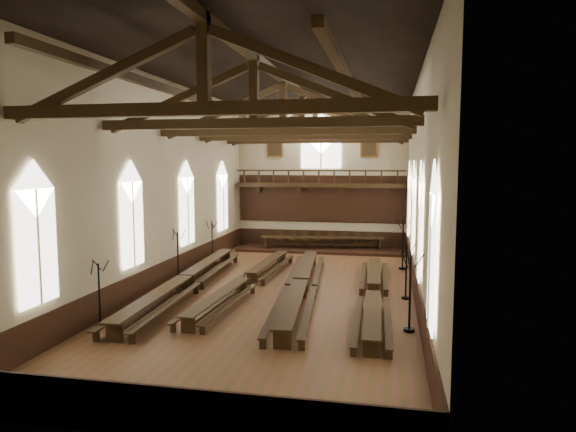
# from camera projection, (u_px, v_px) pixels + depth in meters

# --- Properties ---
(ground) EXTENTS (26.00, 26.00, 0.00)m
(ground) POSITION_uv_depth(u_px,v_px,m) (283.00, 292.00, 23.86)
(ground) COLOR brown
(ground) RESTS_ON ground
(room_walls) EXTENTS (26.00, 26.00, 26.00)m
(room_walls) POSITION_uv_depth(u_px,v_px,m) (283.00, 152.00, 23.18)
(room_walls) COLOR #C3B793
(room_walls) RESTS_ON ground
(wainscot_band) EXTENTS (12.00, 26.00, 1.20)m
(wainscot_band) POSITION_uv_depth(u_px,v_px,m) (283.00, 279.00, 23.80)
(wainscot_band) COLOR black
(wainscot_band) RESTS_ON ground
(side_windows) EXTENTS (11.85, 19.80, 4.50)m
(side_windows) POSITION_uv_depth(u_px,v_px,m) (283.00, 212.00, 23.47)
(side_windows) COLOR white
(side_windows) RESTS_ON room_walls
(end_window) EXTENTS (2.80, 0.12, 3.80)m
(end_window) POSITION_uv_depth(u_px,v_px,m) (321.00, 145.00, 35.68)
(end_window) COLOR white
(end_window) RESTS_ON room_walls
(minstrels_gallery) EXTENTS (11.80, 1.24, 3.70)m
(minstrels_gallery) POSITION_uv_depth(u_px,v_px,m) (320.00, 193.00, 35.80)
(minstrels_gallery) COLOR #31230F
(minstrels_gallery) RESTS_ON room_walls
(portraits) EXTENTS (7.75, 0.09, 1.45)m
(portraits) POSITION_uv_depth(u_px,v_px,m) (321.00, 147.00, 35.70)
(portraits) COLOR brown
(portraits) RESTS_ON room_walls
(roof_trusses) EXTENTS (11.70, 25.70, 2.80)m
(roof_trusses) POSITION_uv_depth(u_px,v_px,m) (283.00, 113.00, 23.00)
(roof_trusses) COLOR #31230F
(roof_trusses) RESTS_ON room_walls
(refectory_row_a) EXTENTS (1.94, 14.68, 0.77)m
(refectory_row_a) POSITION_uv_depth(u_px,v_px,m) (185.00, 279.00, 23.96)
(refectory_row_a) COLOR #31230F
(refectory_row_a) RESTS_ON ground
(refectory_row_b) EXTENTS (1.65, 13.75, 0.67)m
(refectory_row_b) POSITION_uv_depth(u_px,v_px,m) (247.00, 279.00, 24.38)
(refectory_row_b) COLOR #31230F
(refectory_row_b) RESTS_ON ground
(refectory_row_c) EXTENTS (2.14, 14.57, 0.76)m
(refectory_row_c) POSITION_uv_depth(u_px,v_px,m) (300.00, 283.00, 23.32)
(refectory_row_c) COLOR #31230F
(refectory_row_c) RESTS_ON ground
(refectory_row_d) EXTENTS (1.48, 13.60, 0.66)m
(refectory_row_d) POSITION_uv_depth(u_px,v_px,m) (373.00, 291.00, 22.15)
(refectory_row_d) COLOR #31230F
(refectory_row_d) RESTS_ON ground
(dais) EXTENTS (11.40, 2.85, 0.19)m
(dais) POSITION_uv_depth(u_px,v_px,m) (322.00, 250.00, 34.90)
(dais) COLOR black
(dais) RESTS_ON ground
(high_table) EXTENTS (8.40, 1.97, 0.78)m
(high_table) POSITION_uv_depth(u_px,v_px,m) (322.00, 239.00, 34.83)
(high_table) COLOR #31230F
(high_table) RESTS_ON dais
(high_chairs) EXTENTS (6.77, 0.47, 1.00)m
(high_chairs) POSITION_uv_depth(u_px,v_px,m) (324.00, 239.00, 35.63)
(high_chairs) COLOR #31230F
(high_chairs) RESTS_ON dais
(candelabrum_left_near) EXTENTS (0.73, 0.75, 2.50)m
(candelabrum_left_near) POSITION_uv_depth(u_px,v_px,m) (100.00, 307.00, 18.74)
(candelabrum_left_near) COLOR black
(candelabrum_left_near) RESTS_ON ground
(candelabrum_left_mid) EXTENTS (0.79, 0.82, 2.73)m
(candelabrum_left_mid) POSITION_uv_depth(u_px,v_px,m) (178.00, 266.00, 25.64)
(candelabrum_left_mid) COLOR black
(candelabrum_left_mid) RESTS_ON ground
(candelabrum_left_far) EXTENTS (0.77, 0.76, 2.59)m
(candelabrum_left_far) POSITION_uv_depth(u_px,v_px,m) (212.00, 250.00, 30.56)
(candelabrum_left_far) COLOR black
(candelabrum_left_far) RESTS_ON ground
(candelabrum_right_near) EXTENTS (0.85, 0.85, 2.88)m
(candelabrum_right_near) POSITION_uv_depth(u_px,v_px,m) (410.00, 308.00, 18.21)
(candelabrum_right_near) COLOR black
(candelabrum_right_near) RESTS_ON ground
(candelabrum_right_mid) EXTENTS (0.77, 0.73, 2.55)m
(candelabrum_right_mid) POSITION_uv_depth(u_px,v_px,m) (406.00, 282.00, 22.59)
(candelabrum_right_mid) COLOR black
(candelabrum_right_mid) RESTS_ON ground
(candelabrum_right_far) EXTENTS (0.87, 0.82, 2.88)m
(candelabrum_right_far) POSITION_uv_depth(u_px,v_px,m) (403.00, 254.00, 28.83)
(candelabrum_right_far) COLOR black
(candelabrum_right_far) RESTS_ON ground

